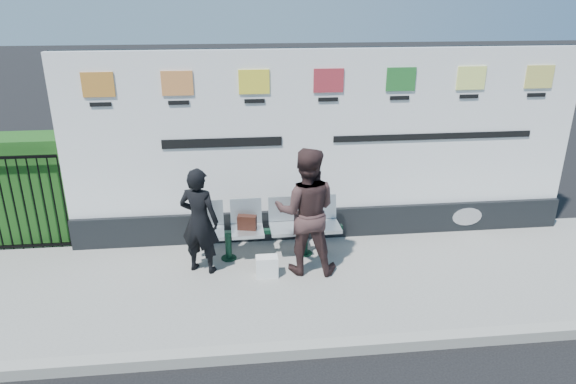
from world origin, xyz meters
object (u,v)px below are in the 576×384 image
Objects in this scene: billboard at (325,160)px; woman_left at (199,221)px; bench at (267,242)px; woman_right at (306,211)px.

woman_left is (-1.95, -0.98, -0.52)m from billboard.
billboard reaches higher than woman_left.
woman_right is (0.52, -0.46, 0.68)m from bench.
woman_right is at bearing -42.41° from bench.
billboard is 4.36× the size of woman_right.
bench is 1.15m from woman_left.
billboard is 3.61× the size of bench.
woman_left reaches higher than bench.
woman_left is at bearing -163.46° from bench.
woman_right is (-0.47, -1.12, -0.38)m from billboard.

